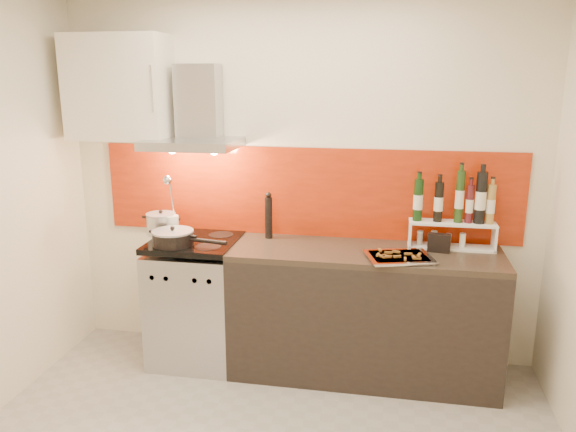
% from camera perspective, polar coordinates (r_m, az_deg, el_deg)
% --- Properties ---
extents(back_wall, '(3.40, 0.02, 2.60)m').
position_cam_1_polar(back_wall, '(4.03, 1.17, 3.61)').
color(back_wall, silver).
rests_on(back_wall, ground).
extents(backsplash, '(3.00, 0.02, 0.64)m').
position_cam_1_polar(backsplash, '(4.02, 1.84, 2.44)').
color(backsplash, maroon).
rests_on(backsplash, back_wall).
extents(range_stove, '(0.60, 0.60, 0.91)m').
position_cam_1_polar(range_stove, '(4.16, -9.26, -8.59)').
color(range_stove, '#B7B7BA').
rests_on(range_stove, ground).
extents(counter, '(1.80, 0.60, 0.90)m').
position_cam_1_polar(counter, '(3.94, 7.68, -9.71)').
color(counter, black).
rests_on(counter, ground).
extents(range_hood, '(0.62, 0.50, 0.61)m').
position_cam_1_polar(range_hood, '(3.99, -9.31, 9.75)').
color(range_hood, '#B7B7BA').
rests_on(range_hood, back_wall).
extents(upper_cabinet, '(0.70, 0.35, 0.72)m').
position_cam_1_polar(upper_cabinet, '(4.18, -16.77, 12.39)').
color(upper_cabinet, silver).
rests_on(upper_cabinet, back_wall).
extents(stock_pot, '(0.21, 0.21, 0.18)m').
position_cam_1_polar(stock_pot, '(4.16, -12.75, -0.78)').
color(stock_pot, '#B7B7BA').
rests_on(stock_pot, range_stove).
extents(saute_pan, '(0.55, 0.28, 0.13)m').
position_cam_1_polar(saute_pan, '(3.90, -11.53, -2.16)').
color(saute_pan, black).
rests_on(saute_pan, range_stove).
extents(utensil_jar, '(0.10, 0.15, 0.47)m').
position_cam_1_polar(utensil_jar, '(4.07, -11.76, -0.34)').
color(utensil_jar, silver).
rests_on(utensil_jar, range_stove).
extents(pepper_mill, '(0.05, 0.05, 0.34)m').
position_cam_1_polar(pepper_mill, '(3.99, -1.98, 0.00)').
color(pepper_mill, black).
rests_on(pepper_mill, counter).
extents(step_shelf, '(0.57, 0.15, 0.53)m').
position_cam_1_polar(step_shelf, '(3.89, 16.70, 0.18)').
color(step_shelf, white).
rests_on(step_shelf, counter).
extents(caddy_box, '(0.15, 0.08, 0.12)m').
position_cam_1_polar(caddy_box, '(3.83, 15.10, -2.67)').
color(caddy_box, black).
rests_on(caddy_box, counter).
extents(baking_tray, '(0.47, 0.41, 0.03)m').
position_cam_1_polar(baking_tray, '(3.63, 11.20, -4.09)').
color(baking_tray, silver).
rests_on(baking_tray, counter).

